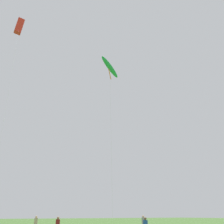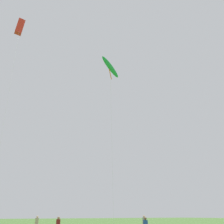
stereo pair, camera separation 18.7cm
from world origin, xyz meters
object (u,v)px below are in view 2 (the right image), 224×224
(person_standing_3, at_px, (37,223))
(kite_flying_0, at_px, (110,67))
(kite_flying_1, at_px, (20,27))
(person_standing_1, at_px, (144,222))

(person_standing_3, relative_size, kite_flying_0, 0.08)
(kite_flying_1, bearing_deg, person_standing_1, -9.62)
(kite_flying_0, height_order, kite_flying_1, kite_flying_1)
(kite_flying_1, bearing_deg, person_standing_3, 29.15)
(person_standing_3, distance_m, kite_flying_0, 22.66)
(person_standing_1, distance_m, kite_flying_1, 30.30)
(person_standing_1, height_order, kite_flying_1, kite_flying_1)
(kite_flying_0, bearing_deg, person_standing_3, 136.64)
(person_standing_3, height_order, kite_flying_0, kite_flying_0)
(kite_flying_1, bearing_deg, kite_flying_0, -11.96)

